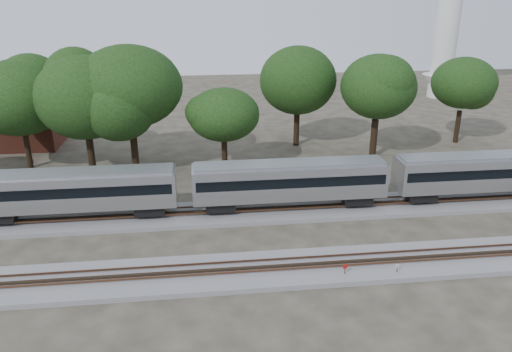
{
  "coord_description": "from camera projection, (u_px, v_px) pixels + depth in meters",
  "views": [
    {
      "loc": [
        -4.63,
        -35.06,
        19.8
      ],
      "look_at": [
        0.14,
        5.0,
        4.09
      ],
      "focal_mm": 35.0,
      "sensor_mm": 36.0,
      "label": 1
    }
  ],
  "objects": [
    {
      "name": "tree_2",
      "position": [
        84.0,
        98.0,
        52.7
      ],
      "size": [
        8.56,
        8.56,
        12.07
      ],
      "color": "black",
      "rests_on": "ground"
    },
    {
      "name": "tree_5",
      "position": [
        298.0,
        81.0,
        62.01
      ],
      "size": [
        8.54,
        8.54,
        12.04
      ],
      "color": "black",
      "rests_on": "ground"
    },
    {
      "name": "tree_1",
      "position": [
        19.0,
        98.0,
        54.12
      ],
      "size": [
        8.24,
        8.24,
        11.62
      ],
      "color": "black",
      "rests_on": "ground"
    },
    {
      "name": "switch_stand_red",
      "position": [
        345.0,
        270.0,
        35.45
      ],
      "size": [
        0.36,
        0.09,
        1.14
      ],
      "rotation": [
        0.0,
        0.0,
        0.17
      ],
      "color": "#512D19",
      "rests_on": "ground"
    },
    {
      "name": "tree_3",
      "position": [
        129.0,
        87.0,
        53.41
      ],
      "size": [
        9.52,
        9.52,
        13.42
      ],
      "color": "black",
      "rests_on": "ground"
    },
    {
      "name": "switch_stand_white",
      "position": [
        397.0,
        269.0,
        35.68
      ],
      "size": [
        0.32,
        0.16,
        1.05
      ],
      "rotation": [
        0.0,
        0.0,
        0.41
      ],
      "color": "#512D19",
      "rests_on": "ground"
    },
    {
      "name": "track_near",
      "position": [
        269.0,
        270.0,
        36.36
      ],
      "size": [
        160.0,
        5.0,
        0.73
      ],
      "color": "slate",
      "rests_on": "ground"
    },
    {
      "name": "track_far",
      "position": [
        253.0,
        212.0,
        45.61
      ],
      "size": [
        160.0,
        5.0,
        0.73
      ],
      "color": "slate",
      "rests_on": "ground"
    },
    {
      "name": "tree_7",
      "position": [
        464.0,
        83.0,
        63.29
      ],
      "size": [
        8.0,
        8.0,
        11.28
      ],
      "color": "black",
      "rests_on": "ground"
    },
    {
      "name": "brick_building",
      "position": [
        21.0,
        128.0,
        63.87
      ],
      "size": [
        9.84,
        7.03,
        4.67
      ],
      "rotation": [
        0.0,
        0.0,
        -0.02
      ],
      "color": "brown",
      "rests_on": "ground"
    },
    {
      "name": "switch_lever",
      "position": [
        349.0,
        276.0,
        35.77
      ],
      "size": [
        0.54,
        0.37,
        0.3
      ],
      "primitive_type": "cube",
      "rotation": [
        0.0,
        0.0,
        -0.15
      ],
      "color": "#512D19",
      "rests_on": "ground"
    },
    {
      "name": "train",
      "position": [
        291.0,
        180.0,
        44.9
      ],
      "size": [
        90.69,
        3.13,
        4.61
      ],
      "color": "#B0B3B8",
      "rests_on": "ground"
    },
    {
      "name": "tree_4",
      "position": [
        224.0,
        115.0,
        53.78
      ],
      "size": [
        6.59,
        6.59,
        9.29
      ],
      "color": "black",
      "rests_on": "ground"
    },
    {
      "name": "ground",
      "position": [
        262.0,
        246.0,
        40.14
      ],
      "size": [
        160.0,
        160.0,
        0.0
      ],
      "primitive_type": "plane",
      "color": "#383328",
      "rests_on": "ground"
    },
    {
      "name": "tree_6",
      "position": [
        378.0,
        87.0,
        57.63
      ],
      "size": [
        8.68,
        8.68,
        12.24
      ],
      "color": "black",
      "rests_on": "ground"
    }
  ]
}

